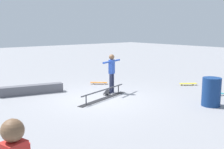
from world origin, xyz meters
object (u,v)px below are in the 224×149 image
object	(u,v)px
loose_skateboard_yellow	(188,84)
skate_ledge	(31,90)
skater_main	(112,71)
skateboard_main	(107,92)
grind_rail	(104,95)
loose_skateboard_teal	(214,94)
loose_skateboard_orange	(99,83)
trash_bin	(211,92)

from	to	relation	value
loose_skateboard_yellow	skate_ledge	bearing A→B (deg)	-171.00
skater_main	skateboard_main	xyz separation A→B (m)	(0.21, -0.02, -0.85)
skate_ledge	skater_main	xyz separation A→B (m)	(-2.64, 1.93, 0.75)
grind_rail	loose_skateboard_teal	distance (m)	4.39
loose_skateboard_yellow	loose_skateboard_teal	bearing A→B (deg)	-82.12
skate_ledge	loose_skateboard_orange	bearing A→B (deg)	177.33
loose_skateboard_orange	loose_skateboard_yellow	bearing A→B (deg)	-1.09
skate_ledge	skateboard_main	bearing A→B (deg)	141.82
loose_skateboard_orange	loose_skateboard_teal	distance (m)	5.21
grind_rail	trash_bin	bearing A→B (deg)	110.38
skater_main	loose_skateboard_teal	xyz separation A→B (m)	(-2.80, 2.98, -0.85)
skate_ledge	loose_skateboard_yellow	xyz separation A→B (m)	(-6.38, 3.03, -0.11)
skate_ledge	skateboard_main	distance (m)	3.09
skater_main	loose_skateboard_orange	bearing A→B (deg)	49.49
skateboard_main	loose_skateboard_orange	size ratio (longest dim) A/B	1.01
skateboard_main	loose_skateboard_yellow	distance (m)	4.10
skate_ledge	loose_skateboard_orange	xyz separation A→B (m)	(-3.31, 0.15, -0.11)
skater_main	loose_skateboard_yellow	xyz separation A→B (m)	(-3.74, 1.10, -0.85)
trash_bin	loose_skateboard_yellow	bearing A→B (deg)	-132.38
skateboard_main	trash_bin	size ratio (longest dim) A/B	0.75
loose_skateboard_teal	loose_skateboard_orange	bearing A→B (deg)	-43.78
trash_bin	skate_ledge	bearing A→B (deg)	-54.10
skate_ledge	skateboard_main	world-z (taller)	skate_ledge
skater_main	loose_skateboard_teal	bearing A→B (deg)	-66.71
skate_ledge	skateboard_main	xyz separation A→B (m)	(-2.43, 1.91, -0.11)
skate_ledge	grind_rail	bearing A→B (deg)	125.45
grind_rail	loose_skateboard_orange	bearing A→B (deg)	-139.08
loose_skateboard_teal	trash_bin	size ratio (longest dim) A/B	0.83
trash_bin	grind_rail	bearing A→B (deg)	-53.74
loose_skateboard_yellow	loose_skateboard_teal	size ratio (longest dim) A/B	0.95
grind_rail	loose_skateboard_yellow	xyz separation A→B (m)	(-4.60, 0.53, -0.09)
loose_skateboard_yellow	grind_rail	bearing A→B (deg)	-152.21
skate_ledge	loose_skateboard_teal	world-z (taller)	skate_ledge
loose_skateboard_orange	loose_skateboard_yellow	size ratio (longest dim) A/B	0.94
trash_bin	loose_skateboard_orange	bearing A→B (deg)	-82.29
grind_rail	loose_skateboard_yellow	world-z (taller)	grind_rail
grind_rail	skate_ledge	distance (m)	3.06
loose_skateboard_yellow	trash_bin	xyz separation A→B (m)	(2.33, 2.56, 0.42)
grind_rail	trash_bin	world-z (taller)	trash_bin
grind_rail	loose_skateboard_teal	world-z (taller)	grind_rail
skater_main	loose_skateboard_yellow	distance (m)	3.99
grind_rail	skater_main	xyz separation A→B (m)	(-0.86, -0.57, 0.77)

